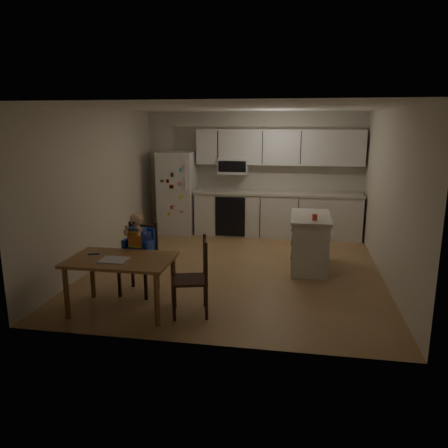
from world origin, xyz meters
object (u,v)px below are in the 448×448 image
refrigerator (178,193)px  kitchen_island (310,242)px  chair_booster (139,244)px  chair_side (198,272)px  red_cup (315,217)px  dining_table (121,266)px

refrigerator → kitchen_island: 3.34m
kitchen_island → chair_booster: chair_booster is taller
chair_booster → chair_side: size_ratio=1.19×
red_cup → dining_table: bearing=-143.8°
dining_table → kitchen_island: bearing=41.7°
dining_table → red_cup: bearing=36.2°
red_cup → dining_table: red_cup is taller
red_cup → refrigerator: bearing=140.8°
red_cup → dining_table: (-2.36, -1.73, -0.32)m
kitchen_island → red_cup: bearing=-82.0°
red_cup → dining_table: 2.94m
chair_booster → chair_side: bearing=-24.5°
refrigerator → chair_booster: (0.40, -3.35, -0.17)m
dining_table → chair_booster: bearing=89.6°
chair_booster → red_cup: bearing=30.8°
kitchen_island → chair_booster: (-2.31, -1.44, 0.25)m
kitchen_island → chair_booster: 2.73m
refrigerator → red_cup: (2.75, -2.24, 0.06)m
refrigerator → kitchen_island: (2.71, -1.91, -0.42)m
refrigerator → chair_side: bearing=-71.0°
red_cup → chair_booster: size_ratio=0.08×
refrigerator → chair_booster: size_ratio=1.51×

